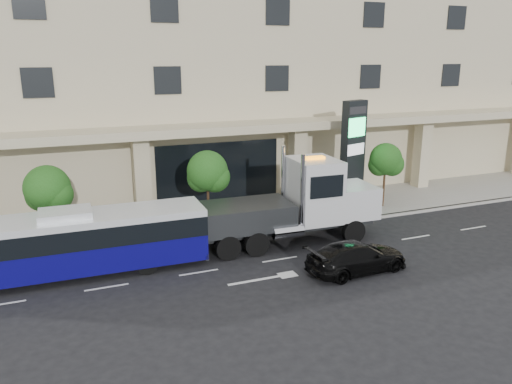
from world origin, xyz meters
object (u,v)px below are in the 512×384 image
city_bus (68,243)px  tow_truck (297,205)px  signage_pylon (353,155)px  black_sedan (357,257)px

city_bus → tow_truck: bearing=1.6°
tow_truck → signage_pylon: 6.77m
city_bus → black_sedan: city_bus is taller
city_bus → tow_truck: tow_truck is taller
black_sedan → signage_pylon: size_ratio=0.72×
black_sedan → signage_pylon: signage_pylon is taller
city_bus → black_sedan: bearing=-18.7°
city_bus → black_sedan: (11.96, -4.33, -0.85)m
city_bus → signage_pylon: bearing=13.6°
black_sedan → signage_pylon: bearing=-33.9°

